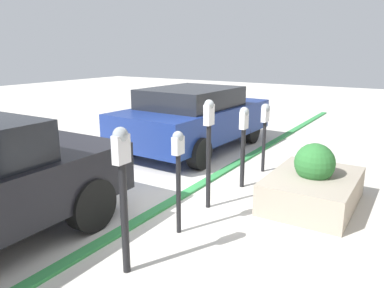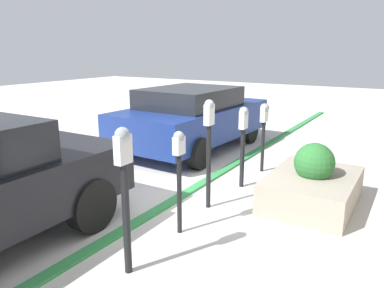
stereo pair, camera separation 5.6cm
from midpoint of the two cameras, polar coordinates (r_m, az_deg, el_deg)
The scene contains 9 objects.
ground_plane at distance 5.90m, azimuth -1.58°, elevation -8.40°, with size 40.00×40.00×0.00m, color beige.
curb_strip at distance 5.93m, azimuth -2.23°, elevation -8.06°, with size 19.00×0.16×0.04m.
parking_meter_nearest at distance 3.77m, azimuth -10.68°, elevation -5.42°, with size 0.18×0.15×1.55m.
parking_meter_second at distance 4.57m, azimuth -2.34°, elevation -2.92°, with size 0.16×0.13×1.32m.
parking_meter_middle at distance 5.29m, azimuth 2.29°, elevation 1.07°, with size 0.16×0.14×1.60m.
parking_meter_fourth at distance 6.21m, azimuth 7.53°, elevation 1.56°, with size 0.18×0.15×1.37m.
parking_meter_farthest at distance 7.08m, azimuth 10.69°, elevation 3.40°, with size 0.20×0.17×1.31m.
planter_box at distance 5.89m, azimuth 17.62°, elevation -5.95°, with size 1.69×1.19×0.95m.
parked_car_middle at distance 8.60m, azimuth -0.09°, elevation 4.13°, with size 4.10×2.06×1.44m.
Camera 2 is at (-4.57, -2.95, 2.27)m, focal length 35.00 mm.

